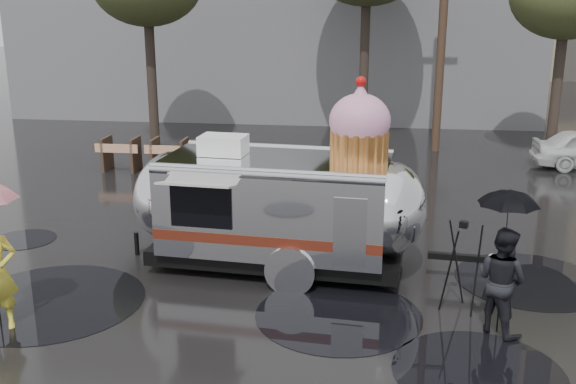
# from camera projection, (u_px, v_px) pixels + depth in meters

# --- Properties ---
(ground) EXTENTS (120.00, 120.00, 0.00)m
(ground) POSITION_uv_depth(u_px,v_px,m) (338.00, 352.00, 9.85)
(ground) COLOR black
(ground) RESTS_ON ground
(puddles) EXTENTS (12.30, 7.75, 0.01)m
(puddles) POSITION_uv_depth(u_px,v_px,m) (286.00, 310.00, 11.17)
(puddles) COLOR black
(puddles) RESTS_ON ground
(utility_pole) EXTENTS (1.60, 0.28, 9.00)m
(utility_pole) POSITION_uv_depth(u_px,v_px,m) (444.00, 10.00, 21.61)
(utility_pole) COLOR #473323
(utility_pole) RESTS_ON ground
(barricade_row) EXTENTS (4.30, 0.80, 1.00)m
(barricade_row) POSITION_uv_depth(u_px,v_px,m) (170.00, 155.00, 19.89)
(barricade_row) COLOR #473323
(barricade_row) RESTS_ON ground
(airstream_trailer) EXTENTS (6.96, 2.81, 3.75)m
(airstream_trailer) POSITION_uv_depth(u_px,v_px,m) (282.00, 201.00, 12.60)
(airstream_trailer) COLOR silver
(airstream_trailer) RESTS_ON ground
(person_right) EXTENTS (0.89, 0.90, 1.70)m
(person_right) POSITION_uv_depth(u_px,v_px,m) (501.00, 281.00, 10.23)
(person_right) COLOR black
(person_right) RESTS_ON ground
(umbrella_black) EXTENTS (1.11, 1.11, 2.31)m
(umbrella_black) POSITION_uv_depth(u_px,v_px,m) (508.00, 213.00, 9.93)
(umbrella_black) COLOR black
(umbrella_black) RESTS_ON ground
(tripod) EXTENTS (0.64, 0.60, 1.56)m
(tripod) POSITION_uv_depth(u_px,v_px,m) (461.00, 257.00, 10.92)
(tripod) COLOR black
(tripod) RESTS_ON ground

